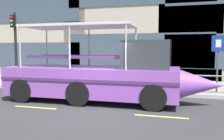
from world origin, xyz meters
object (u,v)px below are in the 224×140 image
traffic_light_pole (15,41)px  duck_tour_boat (104,76)px  parking_sign (218,54)px  pedestrian_near_bow (168,70)px  leaned_bicycle (21,77)px

traffic_light_pole → duck_tour_boat: size_ratio=0.46×
parking_sign → pedestrian_near_bow: (-2.31, 0.30, -0.85)m
leaned_bicycle → pedestrian_near_bow: (8.71, 0.11, 0.62)m
parking_sign → leaned_bicycle: (-11.03, 0.19, -1.48)m
traffic_light_pole → parking_sign: traffic_light_pole is taller
traffic_light_pole → leaned_bicycle: traffic_light_pole is taller
traffic_light_pole → pedestrian_near_bow: bearing=1.2°
duck_tour_boat → parking_sign: bearing=27.4°
pedestrian_near_bow → duck_tour_boat: bearing=-132.3°
parking_sign → duck_tour_boat: size_ratio=0.30×
leaned_bicycle → duck_tour_boat: bearing=-24.0°
parking_sign → duck_tour_boat: duck_tour_boat is taller
pedestrian_near_bow → leaned_bicycle: bearing=-179.3°
traffic_light_pole → pedestrian_near_bow: (9.04, 0.19, -1.58)m
leaned_bicycle → duck_tour_boat: duck_tour_boat is taller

